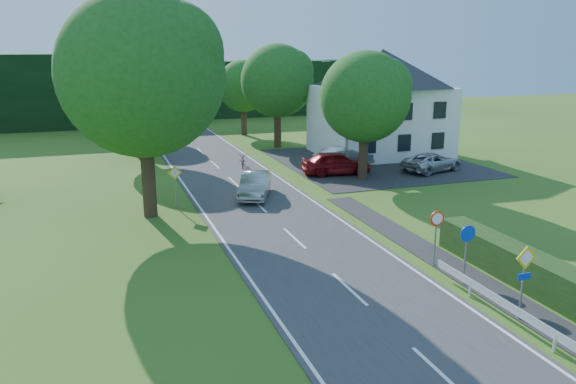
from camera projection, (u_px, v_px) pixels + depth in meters
name	position (u px, v px, depth m)	size (l,w,h in m)	color
road	(281.00, 226.00, 28.18)	(7.00, 80.00, 0.04)	#363638
parking_pad	(374.00, 162.00, 43.87)	(14.00, 16.00, 0.04)	black
line_edge_left	(217.00, 232.00, 27.14)	(0.12, 80.00, 0.01)	white
line_edge_right	(340.00, 219.00, 29.20)	(0.12, 80.00, 0.01)	white
line_centre	(281.00, 226.00, 28.17)	(0.12, 80.00, 0.01)	white
tree_main	(144.00, 106.00, 28.48)	(9.40, 9.40, 11.64)	#1C4F17
tree_left_far	(140.00, 106.00, 43.82)	(7.00, 7.00, 8.58)	#1C4F17
tree_right_far	(277.00, 96.00, 49.39)	(7.40, 7.40, 9.09)	#1C4F17
tree_left_back	(135.00, 96.00, 55.02)	(6.60, 6.60, 8.07)	#1C4F17
tree_right_back	(244.00, 98.00, 56.58)	(6.20, 6.20, 7.56)	#1C4F17
tree_right_mid	(364.00, 116.00, 37.12)	(7.00, 7.00, 8.58)	#1C4F17
treeline_right	(227.00, 89.00, 71.92)	(30.00, 5.00, 7.00)	black
house_white	(381.00, 101.00, 46.15)	(10.60, 8.40, 8.60)	white
streetlight	(346.00, 111.00, 38.77)	(2.03, 0.18, 8.00)	gray
sign_priority_right	(525.00, 269.00, 18.10)	(0.78, 0.09, 2.59)	gray
sign_roundabout	(467.00, 243.00, 20.88)	(0.64, 0.08, 2.37)	gray
sign_speed_limit	(437.00, 225.00, 22.68)	(0.64, 0.11, 2.37)	gray
sign_priority_left	(175.00, 179.00, 30.88)	(0.78, 0.09, 2.44)	gray
moving_car	(255.00, 185.00, 33.44)	(1.56, 4.48, 1.48)	#A2A2A7
motorcycle	(243.00, 160.00, 41.84)	(0.71, 2.03, 1.07)	black
parked_car_red	(336.00, 163.00, 39.39)	(1.94, 4.83, 1.65)	maroon
parked_car_silver_a	(344.00, 157.00, 41.74)	(1.62, 4.65, 1.53)	silver
parked_car_silver_b	(432.00, 162.00, 40.45)	(2.21, 4.79, 1.33)	#B7B5BD
parasol	(342.00, 148.00, 44.89)	(1.93, 1.97, 1.77)	red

